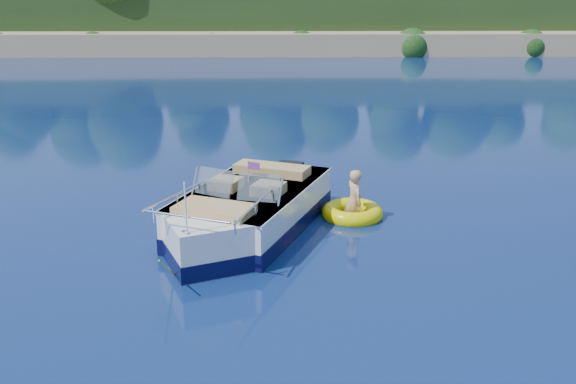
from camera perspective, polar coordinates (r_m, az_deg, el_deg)
name	(u,v)px	position (r m, az deg, el deg)	size (l,w,h in m)	color
ground	(392,283)	(11.03, 9.19, -7.96)	(160.00, 160.00, 0.00)	#091745
shoreline	(295,18)	(73.64, 0.61, 15.17)	(170.00, 59.00, 6.00)	tan
motorboat	(245,216)	(12.80, -3.89, -2.13)	(3.47, 5.58, 1.96)	white
tow_tube	(352,213)	(13.87, 5.74, -1.83)	(1.48, 1.48, 0.35)	#F7E504
boy	(353,218)	(13.82, 5.79, -2.32)	(0.53, 0.35, 1.44)	#DEA974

